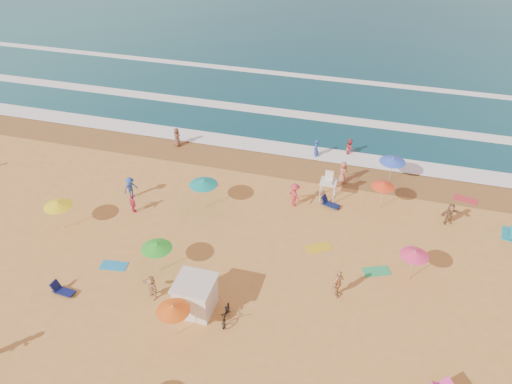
# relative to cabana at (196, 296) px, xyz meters

# --- Properties ---
(ground) EXTENTS (220.00, 220.00, 0.00)m
(ground) POSITION_rel_cabana_xyz_m (1.75, 4.20, -1.00)
(ground) COLOR gold
(ground) RESTS_ON ground
(wet_sand) EXTENTS (220.00, 220.00, 0.00)m
(wet_sand) POSITION_rel_cabana_xyz_m (1.75, 16.70, -0.99)
(wet_sand) COLOR olive
(wet_sand) RESTS_ON ground
(surf_foam) EXTENTS (200.00, 18.70, 0.05)m
(surf_foam) POSITION_rel_cabana_xyz_m (1.75, 25.52, -0.90)
(surf_foam) COLOR white
(surf_foam) RESTS_ON ground
(cabana) EXTENTS (2.00, 2.00, 2.00)m
(cabana) POSITION_rel_cabana_xyz_m (0.00, 0.00, 0.00)
(cabana) COLOR silver
(cabana) RESTS_ON ground
(cabana_roof) EXTENTS (2.20, 2.20, 0.12)m
(cabana_roof) POSITION_rel_cabana_xyz_m (0.00, 0.00, 1.06)
(cabana_roof) COLOR silver
(cabana_roof) RESTS_ON cabana
(bicycle) EXTENTS (0.87, 1.86, 0.94)m
(bicycle) POSITION_rel_cabana_xyz_m (1.90, -0.30, -0.53)
(bicycle) COLOR black
(bicycle) RESTS_ON ground
(lifeguard_stand) EXTENTS (1.20, 1.20, 2.10)m
(lifeguard_stand) POSITION_rel_cabana_xyz_m (5.46, 12.89, 0.05)
(lifeguard_stand) COLOR white
(lifeguard_stand) RESTS_ON ground
(beach_umbrellas) EXTENTS (67.49, 29.39, 0.79)m
(beach_umbrellas) POSITION_rel_cabana_xyz_m (5.01, 4.19, 1.11)
(beach_umbrellas) COLOR green
(beach_umbrellas) RESTS_ON ground
(loungers) EXTENTS (52.79, 21.45, 0.34)m
(loungers) POSITION_rel_cabana_xyz_m (8.50, -1.21, -0.83)
(loungers) COLOR #101E51
(loungers) RESTS_ON ground
(towels) EXTENTS (43.72, 24.81, 0.03)m
(towels) POSITION_rel_cabana_xyz_m (0.63, 1.74, -0.98)
(towels) COLOR #C24218
(towels) RESTS_ON ground
(popup_tents) EXTENTS (7.48, 16.61, 1.20)m
(popup_tents) POSITION_rel_cabana_xyz_m (16.17, 4.84, -0.40)
(popup_tents) COLOR #E83399
(popup_tents) RESTS_ON ground
(beachgoers) EXTENTS (38.68, 26.98, 2.14)m
(beachgoers) POSITION_rel_cabana_xyz_m (-0.34, 8.13, -0.16)
(beachgoers) COLOR brown
(beachgoers) RESTS_ON ground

